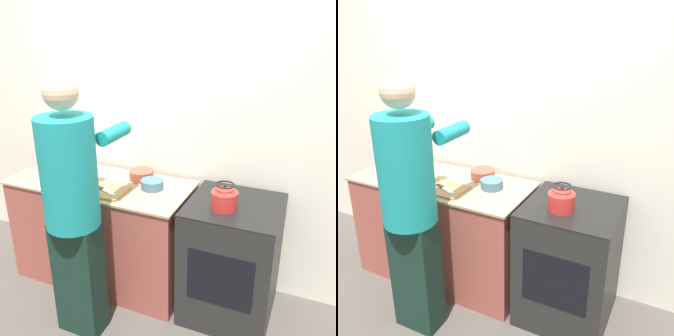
{
  "view_description": "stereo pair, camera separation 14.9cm",
  "coord_description": "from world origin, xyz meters",
  "views": [
    {
      "loc": [
        1.24,
        -2.01,
        2.11
      ],
      "look_at": [
        0.29,
        0.22,
        1.15
      ],
      "focal_mm": 40.0,
      "sensor_mm": 36.0,
      "label": 1
    },
    {
      "loc": [
        1.37,
        -1.94,
        2.11
      ],
      "look_at": [
        0.29,
        0.22,
        1.15
      ],
      "focal_mm": 40.0,
      "sensor_mm": 36.0,
      "label": 2
    }
  ],
  "objects": [
    {
      "name": "wall_back",
      "position": [
        0.0,
        0.71,
        1.3
      ],
      "size": [
        8.0,
        0.05,
        2.6
      ],
      "color": "silver",
      "rests_on": "ground_plane"
    },
    {
      "name": "bowl_prep",
      "position": [
        -0.06,
        0.49,
        0.94
      ],
      "size": [
        0.2,
        0.2,
        0.08
      ],
      "color": "#9E4738",
      "rests_on": "counter"
    },
    {
      "name": "oven",
      "position": [
        0.75,
        0.32,
        0.46
      ],
      "size": [
        0.65,
        0.64,
        0.92
      ],
      "color": "black",
      "rests_on": "ground_plane"
    },
    {
      "name": "canister_jar",
      "position": [
        -0.88,
        0.42,
        0.99
      ],
      "size": [
        0.12,
        0.12,
        0.18
      ],
      "color": "#756047",
      "rests_on": "counter"
    },
    {
      "name": "kettle",
      "position": [
        0.69,
        0.23,
        1.0
      ],
      "size": [
        0.18,
        0.18,
        0.18
      ],
      "color": "red",
      "rests_on": "oven"
    },
    {
      "name": "knife",
      "position": [
        -0.2,
        0.15,
        0.92
      ],
      "size": [
        0.22,
        0.12,
        0.01
      ],
      "rotation": [
        0.0,
        0.0,
        -0.39
      ],
      "color": "silver",
      "rests_on": "cutting_board"
    },
    {
      "name": "bowl_mixing",
      "position": [
        0.09,
        0.36,
        0.94
      ],
      "size": [
        0.18,
        0.18,
        0.07
      ],
      "color": "#426684",
      "rests_on": "counter"
    },
    {
      "name": "counter",
      "position": [
        -0.35,
        0.31,
        0.45
      ],
      "size": [
        1.48,
        0.64,
        0.9
      ],
      "color": "#9E4C42",
      "rests_on": "ground_plane"
    },
    {
      "name": "ground_plane",
      "position": [
        0.0,
        0.0,
        0.0
      ],
      "size": [
        12.0,
        12.0,
        0.0
      ],
      "primitive_type": "plane",
      "color": "#4C4742"
    },
    {
      "name": "person",
      "position": [
        -0.18,
        -0.26,
        0.99
      ],
      "size": [
        0.4,
        0.64,
        1.83
      ],
      "color": "#142C24",
      "rests_on": "ground_plane"
    },
    {
      "name": "cutting_board",
      "position": [
        -0.23,
        0.16,
        0.91
      ],
      "size": [
        0.37,
        0.25,
        0.02
      ],
      "color": "#A87A4C",
      "rests_on": "counter"
    }
  ]
}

